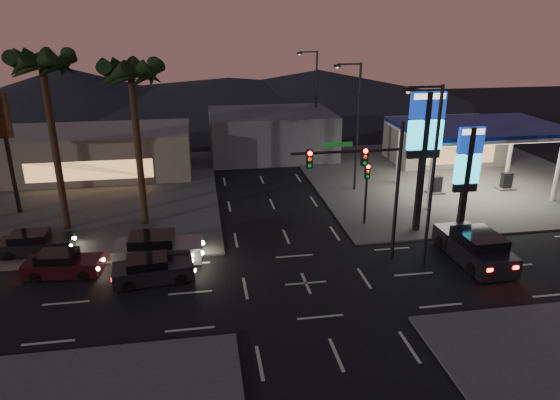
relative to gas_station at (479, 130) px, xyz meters
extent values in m
plane|color=black|center=(-16.00, -12.00, -5.08)|extent=(140.00, 140.00, 0.00)
cube|color=#47443F|center=(0.00, 4.00, -5.02)|extent=(24.00, 24.00, 0.12)
cube|color=#47443F|center=(-32.00, 4.00, -5.02)|extent=(24.00, 24.00, 0.12)
cylinder|color=silver|center=(-5.00, -3.00, -2.58)|extent=(0.36, 0.36, 5.00)
cylinder|color=silver|center=(5.00, -3.00, -2.58)|extent=(0.36, 0.36, 5.00)
cylinder|color=silver|center=(-5.00, 3.00, -2.58)|extent=(0.36, 0.36, 5.00)
cylinder|color=silver|center=(5.00, 3.00, -2.58)|extent=(0.36, 0.36, 5.00)
cube|color=silver|center=(0.00, 0.00, 0.12)|extent=(12.00, 8.00, 0.50)
cube|color=white|center=(0.00, 0.00, -0.18)|extent=(11.60, 7.60, 0.06)
cube|color=navy|center=(0.00, 0.00, 0.27)|extent=(12.20, 8.20, 0.25)
cube|color=black|center=(-3.00, 0.00, -4.28)|extent=(0.80, 0.50, 1.40)
cube|color=black|center=(3.00, 0.00, -4.28)|extent=(0.80, 0.50, 1.40)
cube|color=#726B5B|center=(2.00, 9.00, -3.08)|extent=(10.00, 6.00, 4.00)
cube|color=black|center=(-7.50, -6.50, -0.58)|extent=(0.35, 0.35, 9.00)
cube|color=navy|center=(-7.50, -6.50, 3.12)|extent=(2.20, 0.30, 1.60)
cube|color=white|center=(-7.50, -6.50, 3.67)|extent=(1.98, 0.32, 0.35)
cube|color=#1ADDFF|center=(-7.50, -6.50, 1.32)|extent=(2.20, 0.30, 1.80)
cube|color=black|center=(-7.50, -6.50, 0.12)|extent=(2.09, 0.28, 0.50)
cube|color=black|center=(-5.00, -7.50, -1.58)|extent=(0.35, 0.35, 7.00)
cube|color=navy|center=(-5.00, -7.50, 1.12)|extent=(1.60, 0.30, 1.60)
cube|color=white|center=(-5.00, -7.50, 1.67)|extent=(1.44, 0.32, 0.35)
cube|color=#1ADDFF|center=(-5.00, -7.50, -0.68)|extent=(1.60, 0.30, 1.80)
cube|color=black|center=(-5.00, -7.50, -1.88)|extent=(1.52, 0.28, 0.50)
cylinder|color=black|center=(-10.50, -10.00, -1.08)|extent=(0.20, 0.20, 8.00)
cylinder|color=black|center=(-13.50, -10.00, 1.42)|extent=(6.00, 0.14, 0.14)
cube|color=#0C3F14|center=(-14.00, -10.00, 1.82)|extent=(1.60, 0.05, 0.25)
cube|color=black|center=(-12.50, -10.00, 1.12)|extent=(0.32, 0.25, 1.00)
sphere|color=#FF0C07|center=(-12.50, -10.15, 1.45)|extent=(0.22, 0.22, 0.22)
sphere|color=orange|center=(-12.50, -10.15, 1.12)|extent=(0.20, 0.20, 0.20)
sphere|color=#0CB226|center=(-12.50, -10.15, 0.79)|extent=(0.20, 0.20, 0.20)
cube|color=black|center=(-15.50, -10.00, 1.12)|extent=(0.32, 0.25, 1.00)
sphere|color=#FF0C07|center=(-15.50, -10.15, 1.45)|extent=(0.22, 0.22, 0.22)
sphere|color=orange|center=(-15.50, -10.15, 1.12)|extent=(0.20, 0.20, 0.20)
sphere|color=#0CB226|center=(-15.50, -10.15, 0.79)|extent=(0.20, 0.20, 0.20)
cylinder|color=black|center=(-10.50, -5.00, -3.08)|extent=(0.16, 0.16, 4.00)
cube|color=black|center=(-10.50, -5.00, -1.28)|extent=(0.32, 0.25, 1.00)
sphere|color=#FF0C07|center=(-10.50, -5.15, -0.95)|extent=(0.22, 0.22, 0.22)
sphere|color=orange|center=(-10.50, -5.15, -1.28)|extent=(0.20, 0.20, 0.20)
sphere|color=#0CB226|center=(-10.50, -5.15, -1.61)|extent=(0.20, 0.20, 0.20)
cylinder|color=black|center=(-9.00, -11.00, -0.08)|extent=(0.18, 0.18, 10.00)
cylinder|color=black|center=(-9.90, -11.00, 4.82)|extent=(1.80, 0.12, 0.12)
cube|color=black|center=(-10.80, -11.00, 4.72)|extent=(0.50, 0.25, 0.18)
sphere|color=#FFCC8C|center=(-10.80, -11.00, 4.60)|extent=(0.20, 0.20, 0.20)
cylinder|color=black|center=(-9.00, 2.00, -0.08)|extent=(0.18, 0.18, 10.00)
cylinder|color=black|center=(-9.90, 2.00, 4.82)|extent=(1.80, 0.12, 0.12)
cube|color=black|center=(-10.80, 2.00, 4.72)|extent=(0.50, 0.25, 0.18)
sphere|color=#FFCC8C|center=(-10.80, 2.00, 4.60)|extent=(0.20, 0.20, 0.20)
cylinder|color=black|center=(-9.00, 16.00, -0.08)|extent=(0.18, 0.18, 10.00)
cylinder|color=black|center=(-9.90, 16.00, 4.82)|extent=(1.80, 0.12, 0.12)
cube|color=black|center=(-10.80, 16.00, 4.72)|extent=(0.50, 0.25, 0.18)
sphere|color=#FFCC8C|center=(-10.80, 16.00, 4.60)|extent=(0.20, 0.20, 0.20)
cylinder|color=black|center=(-25.00, -2.50, 0.02)|extent=(0.44, 0.44, 10.20)
sphere|color=black|center=(-25.00, -2.50, 5.12)|extent=(0.90, 0.90, 0.90)
cone|color=black|center=(-23.70, -2.50, 4.82)|extent=(0.90, 2.74, 1.91)
cone|color=black|center=(-24.08, -1.58, 4.82)|extent=(2.57, 2.57, 1.91)
cone|color=black|center=(-25.00, -1.20, 4.82)|extent=(2.74, 0.90, 1.91)
cone|color=black|center=(-25.92, -1.58, 4.82)|extent=(2.57, 2.57, 1.91)
cone|color=black|center=(-26.30, -2.50, 4.82)|extent=(0.90, 2.74, 1.91)
cone|color=black|center=(-25.92, -3.42, 4.82)|extent=(2.57, 2.57, 1.91)
cone|color=black|center=(-25.00, -3.80, 4.82)|extent=(2.74, 0.90, 1.91)
cone|color=black|center=(-24.08, -3.42, 4.82)|extent=(2.57, 2.57, 1.91)
cylinder|color=black|center=(-30.00, -2.50, 0.32)|extent=(0.44, 0.44, 10.80)
sphere|color=black|center=(-30.00, -2.50, 5.72)|extent=(0.90, 0.90, 0.90)
cone|color=black|center=(-28.70, -2.50, 5.42)|extent=(0.90, 2.74, 1.91)
cone|color=black|center=(-29.08, -1.58, 5.42)|extent=(2.57, 2.57, 1.91)
cone|color=black|center=(-30.00, -1.20, 5.42)|extent=(2.74, 0.90, 1.91)
cone|color=black|center=(-30.92, -1.58, 5.42)|extent=(2.57, 2.57, 1.91)
cone|color=black|center=(-31.30, -2.50, 5.42)|extent=(0.90, 2.74, 1.91)
cone|color=black|center=(-30.92, -3.42, 5.42)|extent=(2.57, 2.57, 1.91)
cone|color=black|center=(-30.00, -3.80, 5.42)|extent=(2.74, 0.90, 1.91)
cone|color=black|center=(-29.08, -3.42, 5.42)|extent=(2.57, 2.57, 1.91)
cylinder|color=black|center=(-34.00, 1.00, -2.08)|extent=(0.30, 0.30, 6.00)
cube|color=#726B5B|center=(-30.00, 10.00, -3.08)|extent=(16.00, 8.00, 4.00)
cube|color=#4C4C51|center=(-14.00, 14.00, -2.88)|extent=(12.00, 9.00, 4.40)
cone|color=black|center=(-41.00, 48.00, -2.08)|extent=(40.00, 40.00, 6.00)
cone|color=black|center=(-1.00, 48.00, -2.58)|extent=(50.00, 50.00, 5.00)
cone|color=black|center=(-16.00, 48.00, -3.08)|extent=(60.00, 60.00, 4.00)
cube|color=black|center=(-23.89, -10.38, -4.56)|extent=(4.30, 2.19, 0.85)
cube|color=black|center=(-24.17, -10.41, -4.00)|extent=(2.23, 1.82, 0.61)
cylinder|color=black|center=(-22.67, -9.44, -4.78)|extent=(0.62, 0.29, 0.60)
cylinder|color=black|center=(-22.49, -11.03, -4.78)|extent=(0.62, 0.29, 0.60)
cylinder|color=black|center=(-25.28, -9.74, -4.78)|extent=(0.62, 0.29, 0.60)
cylinder|color=black|center=(-25.10, -11.32, -4.78)|extent=(0.62, 0.29, 0.60)
sphere|color=#FFF2BF|center=(-21.90, -9.59, -4.50)|extent=(0.21, 0.21, 0.21)
sphere|color=#FFF2BF|center=(-21.77, -10.71, -4.50)|extent=(0.21, 0.21, 0.21)
cube|color=#FF140A|center=(-26.00, -10.06, -4.42)|extent=(0.10, 0.24, 0.13)
cube|color=#FF140A|center=(-25.88, -11.18, -4.42)|extent=(0.10, 0.24, 0.13)
cube|color=#340E15|center=(-28.73, -8.93, -4.59)|extent=(4.06, 2.02, 0.80)
cube|color=black|center=(-29.00, -8.90, -4.06)|extent=(2.10, 1.70, 0.58)
cylinder|color=black|center=(-27.42, -8.29, -4.80)|extent=(0.59, 0.27, 0.57)
cylinder|color=black|center=(-27.57, -9.80, -4.80)|extent=(0.59, 0.27, 0.57)
cylinder|color=black|center=(-29.90, -8.05, -4.80)|extent=(0.59, 0.27, 0.57)
cylinder|color=black|center=(-30.05, -9.56, -4.80)|extent=(0.59, 0.27, 0.57)
sphere|color=#FFF2BF|center=(-26.73, -8.59, -4.53)|extent=(0.20, 0.20, 0.20)
sphere|color=#FFF2BF|center=(-26.83, -9.65, -4.53)|extent=(0.20, 0.20, 0.20)
cube|color=#FF140A|center=(-30.63, -8.20, -4.46)|extent=(0.09, 0.23, 0.12)
cube|color=#FF140A|center=(-30.74, -9.27, -4.46)|extent=(0.09, 0.23, 0.12)
cube|color=slate|center=(-23.74, -8.12, -4.47)|extent=(4.99, 2.29, 1.00)
cube|color=black|center=(-24.07, -8.10, -3.80)|extent=(2.54, 2.01, 0.72)
cylinder|color=black|center=(-22.14, -7.25, -4.73)|extent=(0.72, 0.30, 0.71)
cylinder|color=black|center=(-22.23, -9.14, -4.73)|extent=(0.72, 0.30, 0.71)
cylinder|color=black|center=(-25.25, -7.10, -4.73)|extent=(0.72, 0.30, 0.71)
cylinder|color=black|center=(-25.34, -8.99, -4.73)|extent=(0.72, 0.30, 0.71)
sphere|color=#FFF2BF|center=(-21.27, -7.57, -4.39)|extent=(0.24, 0.24, 0.24)
sphere|color=#FFF2BF|center=(-21.33, -8.91, -4.39)|extent=(0.24, 0.24, 0.24)
cube|color=#FF140A|center=(-26.15, -7.33, -4.30)|extent=(0.10, 0.28, 0.16)
cube|color=#FF140A|center=(-26.22, -8.66, -4.30)|extent=(0.10, 0.28, 0.16)
cube|color=black|center=(-30.94, -6.00, -4.57)|extent=(4.13, 1.82, 0.84)
cube|color=black|center=(-31.22, -6.00, -4.01)|extent=(2.08, 1.63, 0.60)
cylinder|color=black|center=(-29.66, -5.17, -4.78)|extent=(0.60, 0.24, 0.59)
cylinder|color=black|center=(-29.62, -6.75, -4.78)|extent=(0.60, 0.24, 0.59)
cylinder|color=black|center=(-32.26, -5.24, -4.78)|extent=(0.60, 0.24, 0.59)
cylinder|color=black|center=(-32.22, -6.82, -4.78)|extent=(0.60, 0.24, 0.59)
sphere|color=#FFF2BF|center=(-28.91, -5.39, -4.50)|extent=(0.20, 0.20, 0.20)
sphere|color=#FFF2BF|center=(-28.88, -6.50, -4.50)|extent=(0.20, 0.20, 0.20)
cube|color=#FF140A|center=(-33.00, -5.49, -4.43)|extent=(0.08, 0.23, 0.13)
cube|color=black|center=(-6.00, -10.96, -4.40)|extent=(2.46, 5.53, 1.12)
cube|color=black|center=(-5.99, -11.33, -3.65)|extent=(2.19, 2.79, 0.81)
cylinder|color=black|center=(-7.11, -9.25, -4.68)|extent=(0.32, 0.80, 0.79)
cylinder|color=black|center=(-5.00, -9.19, -4.68)|extent=(0.32, 0.80, 0.79)
cylinder|color=black|center=(-7.00, -12.73, -4.68)|extent=(0.32, 0.80, 0.79)
cylinder|color=black|center=(-4.89, -12.66, -4.68)|extent=(0.32, 0.80, 0.79)
cube|color=#FF140A|center=(-6.66, -13.71, -4.21)|extent=(0.31, 0.11, 0.17)
cube|color=#FF140A|center=(-5.17, -13.67, -4.21)|extent=(0.31, 0.11, 0.17)
camera|label=1|loc=(-21.09, -34.56, 8.05)|focal=32.00mm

